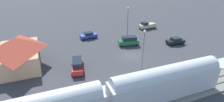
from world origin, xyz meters
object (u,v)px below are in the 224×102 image
Objects in this scene: pedestrian_on_platform at (125,80)px; suv_red at (77,65)px; sedan_black at (175,41)px; light_pole_lot_center at (128,18)px; station_building at (18,52)px; suv_green at (129,41)px; light_pole_near_platform at (143,48)px; sedan_blue at (89,35)px; pickup_tan at (147,25)px.

suv_red is at bearing 38.98° from pedestrian_on_platform.
sedan_black is 13.46m from light_pole_lot_center.
station_building is 2.26× the size of suv_green.
station_building is 21.13m from pedestrian_on_platform.
light_pole_near_platform is (-8.91, 14.62, 4.37)m from sedan_black.
light_pole_lot_center is (-2.24, -10.35, 4.14)m from sedan_blue.
suv_green is 1.00× the size of suv_red.
sedan_black is at bearing -58.66° from light_pole_near_platform.
pickup_tan is (9.42, -10.91, -0.12)m from suv_green.
sedan_blue is (22.84, 0.09, -0.40)m from pedestrian_on_platform.
station_building reaches higher than pickup_tan.
pedestrian_on_platform is 22.04m from sedan_black.
sedan_black and sedan_blue have the same top height.
pickup_tan is 10.12m from light_pole_lot_center.
suv_green is at bearing 71.74° from sedan_black.
pickup_tan is (16.63, -24.99, -0.12)m from suv_red.
suv_green is 13.68m from light_pole_near_platform.
suv_green reaches higher than sedan_blue.
suv_green reaches higher than pedestrian_on_platform.
sedan_black is 22.32m from sedan_blue.
suv_red is 16.36m from sedan_blue.
sedan_blue is 0.55× the size of light_pole_near_platform.
suv_red is 0.95× the size of pickup_tan.
light_pole_near_platform is at bearing -118.65° from station_building.
suv_green is 0.65× the size of light_pole_lot_center.
light_pole_lot_center is at bearing -22.57° from suv_green.
suv_red is (-5.85, -9.95, -1.93)m from station_building.
suv_red is 1.12× the size of sedan_blue.
pedestrian_on_platform is at bearing 142.27° from pickup_tan.
sedan_black is 0.57× the size of light_pole_lot_center.
suv_red is 21.29m from light_pole_lot_center.
sedan_blue is 11.37m from light_pole_lot_center.
pedestrian_on_platform reaches higher than sedan_black.
sedan_black is 0.99× the size of sedan_blue.
sedan_black is at bearing -179.22° from pickup_tan.
light_pole_lot_center is at bearing -17.91° from light_pole_near_platform.
suv_red is (7.66, 6.20, -0.13)m from pedestrian_on_platform.
station_building reaches higher than pedestrian_on_platform.
suv_red reaches higher than sedan_black.
station_building is at bearing 50.08° from pedestrian_on_platform.
station_building reaches higher than suv_red.
suv_green is at bearing -62.86° from suv_red.
pickup_tan is 1.18× the size of sedan_blue.
pedestrian_on_platform is at bearing -129.92° from station_building.
pickup_tan is at bearing -85.60° from sedan_blue.
pedestrian_on_platform is 0.37× the size of sedan_blue.
station_building reaches higher than sedan_black.
sedan_blue is (15.18, -6.11, -0.27)m from suv_red.
light_pole_lot_center is (12.94, -16.46, 3.87)m from suv_red.
station_building is 1.39× the size of light_pole_near_platform.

